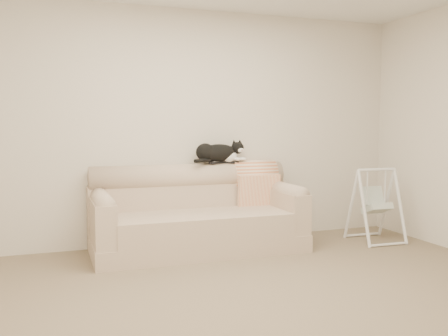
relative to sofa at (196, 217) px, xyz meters
name	(u,v)px	position (x,y,z in m)	size (l,w,h in m)	color
ground_plane	(265,298)	(0.08, -1.62, -0.35)	(5.00, 5.00, 0.00)	brown
room_shell	(267,98)	(0.08, -1.62, 1.18)	(5.04, 4.04, 2.60)	beige
sofa	(196,217)	(0.00, 0.00, 0.00)	(2.20, 0.93, 0.90)	tan
remote_a	(216,162)	(0.30, 0.23, 0.56)	(0.18, 0.12, 0.03)	black
remote_b	(231,162)	(0.48, 0.23, 0.56)	(0.18, 0.11, 0.02)	black
tuxedo_cat	(219,153)	(0.33, 0.24, 0.67)	(0.65, 0.34, 0.26)	black
throw_blanket	(254,177)	(0.76, 0.23, 0.37)	(0.50, 0.38, 0.58)	#DD7744
baby_swing	(375,205)	(2.04, -0.30, 0.07)	(0.53, 0.56, 0.84)	white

